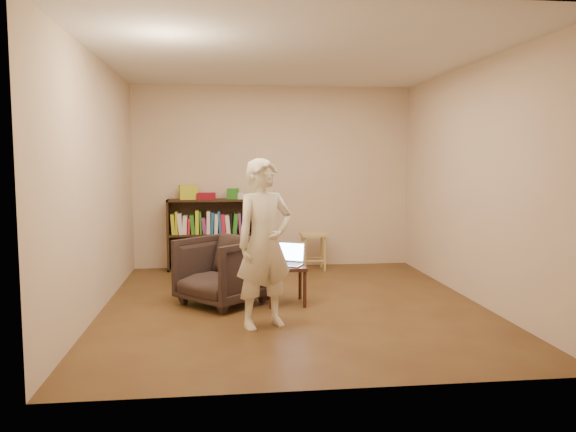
{
  "coord_description": "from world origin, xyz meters",
  "views": [
    {
      "loc": [
        -0.75,
        -5.85,
        1.55
      ],
      "look_at": [
        -0.01,
        0.35,
        0.92
      ],
      "focal_mm": 35.0,
      "sensor_mm": 36.0,
      "label": 1
    }
  ],
  "objects": [
    {
      "name": "red_cloth",
      "position": [
        -0.96,
        2.1,
        1.04
      ],
      "size": [
        0.27,
        0.2,
        0.09
      ],
      "primitive_type": "cube",
      "rotation": [
        0.0,
        0.0,
        0.02
      ],
      "color": "maroon",
      "rests_on": "bookshelf"
    },
    {
      "name": "ceiling",
      "position": [
        0.0,
        0.0,
        2.6
      ],
      "size": [
        4.5,
        4.5,
        0.0
      ],
      "primitive_type": "plane",
      "color": "silver",
      "rests_on": "wall_back"
    },
    {
      "name": "bookshelf",
      "position": [
        -0.91,
        2.09,
        0.44
      ],
      "size": [
        1.2,
        0.3,
        1.0
      ],
      "color": "black",
      "rests_on": "floor"
    },
    {
      "name": "side_table",
      "position": [
        -0.07,
        0.06,
        0.35
      ],
      "size": [
        0.41,
        0.41,
        0.42
      ],
      "color": "black",
      "rests_on": "floor"
    },
    {
      "name": "stool",
      "position": [
        0.54,
        1.91,
        0.42
      ],
      "size": [
        0.36,
        0.36,
        0.52
      ],
      "color": "#A48E50",
      "rests_on": "floor"
    },
    {
      "name": "laptop",
      "position": [
        -0.03,
        0.1,
        0.48
      ],
      "size": [
        0.41,
        0.39,
        0.24
      ],
      "rotation": [
        0.0,
        0.0,
        -0.47
      ],
      "color": "#A6A5AA",
      "rests_on": "side_table"
    },
    {
      "name": "armchair",
      "position": [
        -0.75,
        0.13,
        0.36
      ],
      "size": [
        1.11,
        1.11,
        0.73
      ],
      "primitive_type": "imported",
      "rotation": [
        0.0,
        0.0,
        -0.81
      ],
      "color": "black",
      "rests_on": "floor"
    },
    {
      "name": "person",
      "position": [
        -0.36,
        -0.75,
        0.78
      ],
      "size": [
        0.67,
        0.57,
        1.56
      ],
      "primitive_type": "imported",
      "rotation": [
        0.0,
        0.0,
        0.42
      ],
      "color": "beige",
      "rests_on": "floor"
    },
    {
      "name": "box_yellow",
      "position": [
        -1.21,
        2.09,
        1.1
      ],
      "size": [
        0.27,
        0.22,
        0.2
      ],
      "primitive_type": "cube",
      "rotation": [
        0.0,
        0.0,
        0.18
      ],
      "color": "gold",
      "rests_on": "bookshelf"
    },
    {
      "name": "wall_back",
      "position": [
        0.0,
        2.25,
        1.3
      ],
      "size": [
        4.0,
        0.0,
        4.0
      ],
      "primitive_type": "plane",
      "rotation": [
        1.57,
        0.0,
        0.0
      ],
      "color": "beige",
      "rests_on": "floor"
    },
    {
      "name": "box_white",
      "position": [
        -0.48,
        2.1,
        1.04
      ],
      "size": [
        0.13,
        0.13,
        0.09
      ],
      "primitive_type": "cube",
      "rotation": [
        0.0,
        0.0,
        -0.24
      ],
      "color": "silver",
      "rests_on": "bookshelf"
    },
    {
      "name": "floor",
      "position": [
        0.0,
        0.0,
        0.0
      ],
      "size": [
        4.5,
        4.5,
        0.0
      ],
      "primitive_type": "plane",
      "color": "#482B17",
      "rests_on": "ground"
    },
    {
      "name": "wall_right",
      "position": [
        2.0,
        0.0,
        1.3
      ],
      "size": [
        0.0,
        4.5,
        4.5
      ],
      "primitive_type": "plane",
      "rotation": [
        1.57,
        0.0,
        -1.57
      ],
      "color": "beige",
      "rests_on": "floor"
    },
    {
      "name": "wall_left",
      "position": [
        -2.0,
        0.0,
        1.3
      ],
      "size": [
        0.0,
        4.5,
        4.5
      ],
      "primitive_type": "plane",
      "rotation": [
        1.57,
        0.0,
        1.57
      ],
      "color": "beige",
      "rests_on": "floor"
    },
    {
      "name": "box_green",
      "position": [
        -0.59,
        2.1,
        1.07
      ],
      "size": [
        0.18,
        0.18,
        0.15
      ],
      "primitive_type": "cube",
      "rotation": [
        0.0,
        0.0,
        -0.22
      ],
      "color": "#297920",
      "rests_on": "bookshelf"
    }
  ]
}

